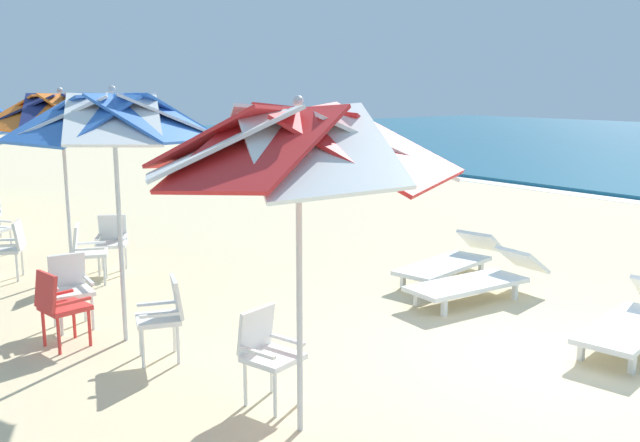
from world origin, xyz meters
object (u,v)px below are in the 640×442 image
(sun_lounger_3, at_px, (451,261))
(plastic_chair_3, at_px, (59,304))
(beach_umbrella_0, at_px, (299,145))
(plastic_chair_6, at_px, (86,250))
(sun_lounger_2, at_px, (478,280))
(beach_umbrella_1, at_px, (114,119))
(beach_umbrella_2, at_px, (61,112))
(sun_lounger_1, at_px, (636,320))
(plastic_chair_5, at_px, (10,246))
(plastic_chair_0, at_px, (267,350))
(plastic_chair_4, at_px, (112,240))
(plastic_chair_1, at_px, (70,286))
(plastic_chair_2, at_px, (165,313))

(sun_lounger_3, bearing_deg, plastic_chair_3, -98.41)
(beach_umbrella_0, distance_m, plastic_chair_6, 5.73)
(plastic_chair_3, xyz_separation_m, sun_lounger_2, (1.70, 4.93, -0.22))
(beach_umbrella_1, xyz_separation_m, beach_umbrella_2, (-3.07, 0.45, -0.03))
(beach_umbrella_0, relative_size, sun_lounger_1, 1.23)
(beach_umbrella_1, height_order, beach_umbrella_2, beach_umbrella_1)
(plastic_chair_5, bearing_deg, beach_umbrella_2, 62.44)
(beach_umbrella_1, height_order, sun_lounger_2, beach_umbrella_1)
(plastic_chair_6, distance_m, sun_lounger_1, 7.26)
(beach_umbrella_1, xyz_separation_m, sun_lounger_1, (3.61, 4.37, -2.18))
(beach_umbrella_2, bearing_deg, plastic_chair_3, -20.99)
(plastic_chair_3, distance_m, beach_umbrella_2, 3.61)
(beach_umbrella_0, bearing_deg, plastic_chair_0, 172.32)
(sun_lounger_3, bearing_deg, plastic_chair_4, -133.41)
(sun_lounger_1, xyz_separation_m, sun_lounger_3, (-3.02, 0.41, 0.00))
(beach_umbrella_0, xyz_separation_m, plastic_chair_0, (-0.60, 0.08, -1.87))
(plastic_chair_5, bearing_deg, plastic_chair_3, -6.10)
(plastic_chair_3, bearing_deg, plastic_chair_1, 151.34)
(plastic_chair_2, distance_m, plastic_chair_4, 3.84)
(plastic_chair_6, distance_m, sun_lounger_3, 5.30)
(beach_umbrella_1, height_order, plastic_chair_6, beach_umbrella_1)
(beach_umbrella_0, bearing_deg, plastic_chair_3, -163.03)
(beach_umbrella_1, distance_m, plastic_chair_4, 3.69)
(plastic_chair_3, relative_size, sun_lounger_1, 0.39)
(beach_umbrella_1, bearing_deg, sun_lounger_3, 83.05)
(plastic_chair_2, xyz_separation_m, plastic_chair_4, (-3.73, 0.93, 0.00))
(plastic_chair_1, bearing_deg, beach_umbrella_0, 9.42)
(beach_umbrella_0, height_order, plastic_chair_5, beach_umbrella_0)
(beach_umbrella_1, relative_size, plastic_chair_3, 3.25)
(beach_umbrella_1, height_order, sun_lounger_3, beach_umbrella_1)
(plastic_chair_2, relative_size, plastic_chair_5, 1.00)
(plastic_chair_3, distance_m, plastic_chair_6, 2.58)
(beach_umbrella_2, xyz_separation_m, sun_lounger_1, (6.67, 3.92, -2.15))
(beach_umbrella_0, xyz_separation_m, plastic_chair_1, (-3.70, -0.61, -1.87))
(beach_umbrella_0, relative_size, sun_lounger_3, 1.23)
(plastic_chair_3, distance_m, plastic_chair_4, 3.21)
(plastic_chair_0, xyz_separation_m, plastic_chair_3, (-2.50, -1.02, 0.00))
(beach_umbrella_0, height_order, plastic_chair_4, beach_umbrella_0)
(beach_umbrella_1, xyz_separation_m, sun_lounger_2, (1.49, 4.29, -2.18))
(beach_umbrella_2, distance_m, sun_lounger_1, 8.03)
(plastic_chair_4, bearing_deg, plastic_chair_1, -32.57)
(plastic_chair_2, bearing_deg, plastic_chair_6, 173.51)
(beach_umbrella_0, height_order, plastic_chair_1, beach_umbrella_0)
(plastic_chair_0, xyz_separation_m, sun_lounger_2, (-0.79, 3.91, -0.22))
(sun_lounger_2, bearing_deg, beach_umbrella_0, -70.77)
(plastic_chair_0, xyz_separation_m, sun_lounger_3, (-1.70, 4.40, -0.22))
(sun_lounger_2, bearing_deg, plastic_chair_5, -137.14)
(plastic_chair_4, relative_size, plastic_chair_5, 1.00)
(plastic_chair_5, distance_m, sun_lounger_1, 8.47)
(plastic_chair_1, bearing_deg, plastic_chair_2, 14.97)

